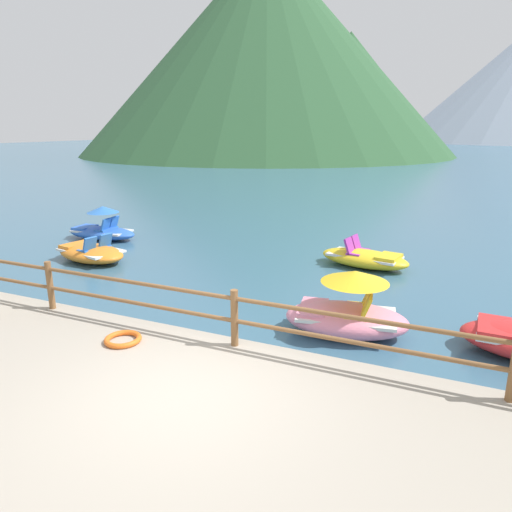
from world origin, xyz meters
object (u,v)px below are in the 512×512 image
Objects in this scene: pedal_boat_1 at (365,258)px; pedal_boat_3 at (347,313)px; life_ring at (123,339)px; pedal_boat_5 at (102,229)px; pedal_boat_6 at (91,252)px.

pedal_boat_3 is at bearing -83.22° from pedal_boat_1.
life_ring is 0.24× the size of pedal_boat_3.
pedal_boat_5 is at bearing -177.93° from pedal_boat_1.
pedal_boat_1 is at bearing 96.78° from pedal_boat_3.
pedal_boat_1 reaches higher than life_ring.
life_ring is 0.23× the size of pedal_boat_5.
pedal_boat_5 is 2.82m from pedal_boat_6.
pedal_boat_1 is 1.04× the size of pedal_boat_6.
life_ring is 6.76m from pedal_boat_6.
life_ring is 0.23× the size of pedal_boat_1.
pedal_boat_1 is 7.96m from pedal_boat_6.
pedal_boat_1 is at bearing 70.45° from life_ring.
pedal_boat_1 is (2.57, 7.25, -0.19)m from life_ring.
pedal_boat_5 is at bearing 156.23° from pedal_boat_3.
pedal_boat_3 reaches higher than pedal_boat_6.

